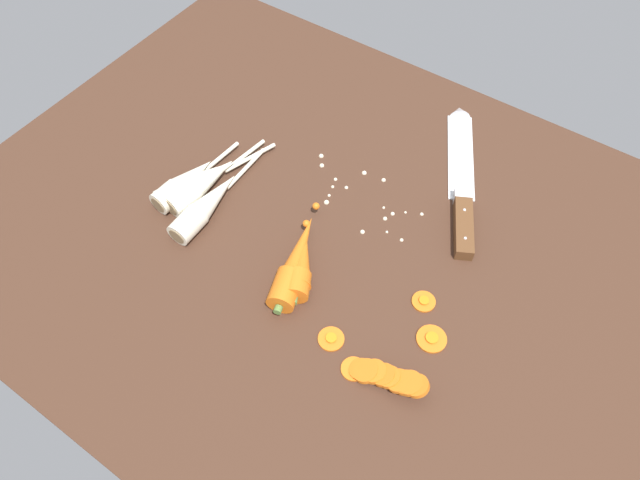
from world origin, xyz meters
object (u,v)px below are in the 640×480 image
at_px(parsnip_front, 198,182).
at_px(carrot_slice_stray_mid, 424,301).
at_px(whole_carrot_second, 299,266).
at_px(carrot_slice_stack, 385,376).
at_px(parsnip_back, 203,184).
at_px(parsnip_mid_right, 207,205).
at_px(carrot_slice_stray_near, 331,338).
at_px(carrot_slice_stray_far, 432,338).
at_px(chefs_knife, 461,172).
at_px(parsnip_mid_left, 185,183).
at_px(whole_carrot, 295,263).

xyz_separation_m(parsnip_front, carrot_slice_stray_mid, (0.42, 0.02, -0.02)).
relative_size(whole_carrot_second, carrot_slice_stack, 1.13).
xyz_separation_m(whole_carrot_second, parsnip_back, (-0.23, 0.04, -0.00)).
relative_size(whole_carrot_second, carrot_slice_stray_mid, 3.86).
xyz_separation_m(parsnip_mid_right, carrot_slice_stack, (0.39, -0.09, -0.01)).
bearing_deg(carrot_slice_stray_near, parsnip_front, 162.44).
xyz_separation_m(parsnip_back, carrot_slice_stray_near, (0.33, -0.11, -0.02)).
relative_size(carrot_slice_stack, carrot_slice_stray_mid, 3.40).
distance_m(carrot_slice_stack, carrot_slice_stray_far, 0.09).
xyz_separation_m(parsnip_front, carrot_slice_stack, (0.43, -0.12, -0.01)).
height_order(parsnip_mid_right, carrot_slice_stray_far, parsnip_mid_right).
relative_size(parsnip_front, carrot_slice_stray_far, 5.10).
bearing_deg(parsnip_mid_right, carrot_slice_stray_mid, 7.83).
relative_size(chefs_knife, parsnip_mid_left, 1.71).
bearing_deg(carrot_slice_stray_far, whole_carrot, -176.07).
bearing_deg(chefs_knife, whole_carrot_second, -109.56).
bearing_deg(parsnip_mid_left, whole_carrot_second, -6.19).
relative_size(chefs_knife, parsnip_mid_right, 1.40).
bearing_deg(carrot_slice_stack, parsnip_mid_right, 167.44).
distance_m(chefs_knife, parsnip_mid_right, 0.43).
bearing_deg(carrot_slice_stack, carrot_slice_stray_near, 173.96).
xyz_separation_m(whole_carrot, whole_carrot_second, (0.01, -0.00, 0.00)).
bearing_deg(carrot_slice_stray_far, carrot_slice_stray_near, -145.64).
distance_m(parsnip_front, parsnip_back, 0.01).
relative_size(parsnip_back, carrot_slice_stray_near, 5.60).
xyz_separation_m(carrot_slice_stray_near, carrot_slice_stray_far, (0.12, 0.08, 0.00)).
bearing_deg(carrot_slice_stack, parsnip_mid_left, 167.17).
height_order(whole_carrot, whole_carrot_second, same).
bearing_deg(whole_carrot, carrot_slice_stray_far, 3.93).
height_order(whole_carrot_second, parsnip_front, whole_carrot_second).
height_order(whole_carrot, parsnip_mid_right, whole_carrot).
relative_size(whole_carrot, parsnip_back, 0.93).
xyz_separation_m(parsnip_back, carrot_slice_stray_mid, (0.41, 0.02, -0.02)).
height_order(chefs_knife, carrot_slice_stray_near, chefs_knife).
bearing_deg(whole_carrot, chefs_knife, 69.15).
height_order(chefs_knife, parsnip_back, parsnip_back).
height_order(chefs_knife, parsnip_mid_left, parsnip_mid_left).
bearing_deg(chefs_knife, carrot_slice_stack, -78.43).
distance_m(whole_carrot, carrot_slice_stray_far, 0.23).
bearing_deg(carrot_slice_stray_mid, chefs_knife, 104.56).
xyz_separation_m(parsnip_mid_left, carrot_slice_stack, (0.45, -0.10, -0.01)).
relative_size(whole_carrot, whole_carrot_second, 1.45).
height_order(parsnip_mid_right, carrot_slice_stray_mid, parsnip_mid_right).
height_order(parsnip_front, carrot_slice_stack, parsnip_front).
relative_size(whole_carrot, carrot_slice_stray_mid, 5.59).
relative_size(carrot_slice_stray_near, carrot_slice_stray_far, 0.87).
height_order(chefs_knife, parsnip_mid_right, parsnip_mid_right).
height_order(parsnip_front, parsnip_mid_left, same).
xyz_separation_m(carrot_slice_stack, carrot_slice_stray_near, (-0.09, 0.01, -0.01)).
height_order(parsnip_back, carrot_slice_stray_mid, parsnip_back).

